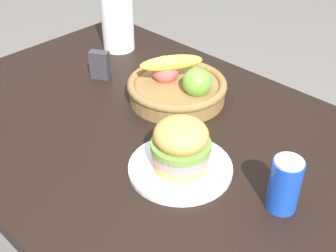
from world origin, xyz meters
TOP-DOWN VIEW (x-y plane):
  - dining_table at (0.00, 0.00)m, footprint 1.40×0.90m
  - plate at (0.14, -0.07)m, footprint 0.25×0.25m
  - sandwich at (0.14, -0.07)m, footprint 0.14×0.14m
  - soda_can at (0.38, -0.01)m, footprint 0.07×0.07m
  - fruit_basket at (-0.08, 0.16)m, footprint 0.29×0.29m
  - paper_towel_roll at (-0.46, 0.27)m, footprint 0.11×0.11m
  - napkin_holder at (-0.34, 0.08)m, footprint 0.07×0.05m

SIDE VIEW (x-z plane):
  - dining_table at x=0.00m, z-range 0.27..1.02m
  - plate at x=0.14m, z-range 0.75..0.76m
  - fruit_basket at x=-0.08m, z-range 0.73..0.86m
  - napkin_holder at x=-0.34m, z-range 0.75..0.84m
  - soda_can at x=0.38m, z-range 0.75..0.88m
  - sandwich at x=0.14m, z-range 0.76..0.89m
  - paper_towel_roll at x=-0.46m, z-range 0.75..0.99m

